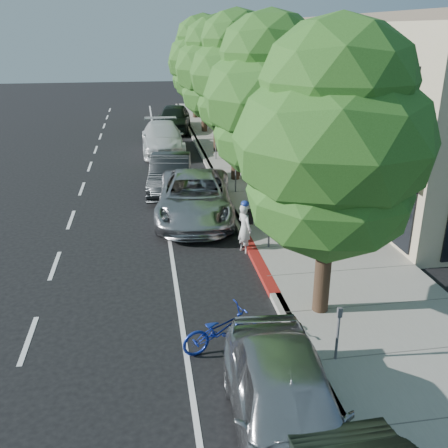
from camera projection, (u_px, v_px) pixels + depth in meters
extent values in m
plane|color=black|center=(266.00, 281.00, 14.41)|extent=(120.00, 120.00, 0.00)
cube|color=gray|center=(274.00, 191.00, 22.07)|extent=(4.60, 56.00, 0.15)
cube|color=#9E998E|center=(223.00, 194.00, 21.74)|extent=(0.30, 56.00, 0.15)
cube|color=maroon|center=(259.00, 263.00, 15.30)|extent=(0.32, 4.00, 0.15)
cube|color=#BEAB92|center=(350.00, 85.00, 31.09)|extent=(10.00, 36.00, 7.00)
cylinder|color=black|center=(323.00, 270.00, 12.24)|extent=(0.40, 0.40, 2.53)
ellipsoid|color=#255118|center=(329.00, 193.00, 11.52)|extent=(3.89, 3.89, 3.11)
ellipsoid|color=#255118|center=(333.00, 140.00, 11.07)|extent=(4.58, 4.58, 3.66)
ellipsoid|color=#255118|center=(338.00, 80.00, 10.59)|extent=(3.43, 3.43, 2.75)
cylinder|color=black|center=(266.00, 193.00, 17.73)|extent=(0.40, 0.40, 2.67)
ellipsoid|color=#255118|center=(268.00, 134.00, 16.96)|extent=(3.77, 3.77, 3.01)
ellipsoid|color=#255118|center=(269.00, 95.00, 16.49)|extent=(4.43, 4.43, 3.55)
ellipsoid|color=#255118|center=(270.00, 51.00, 15.99)|extent=(3.32, 3.32, 2.66)
cylinder|color=black|center=(235.00, 153.00, 23.22)|extent=(0.40, 0.40, 2.81)
ellipsoid|color=#255118|center=(236.00, 105.00, 22.42)|extent=(3.57, 3.57, 2.85)
ellipsoid|color=#255118|center=(236.00, 73.00, 21.92)|extent=(4.20, 4.20, 3.36)
ellipsoid|color=#255118|center=(236.00, 38.00, 21.39)|extent=(3.15, 3.15, 2.52)
cylinder|color=black|center=(217.00, 130.00, 28.76)|extent=(0.40, 0.40, 2.70)
ellipsoid|color=#255118|center=(217.00, 92.00, 27.99)|extent=(4.02, 4.02, 3.21)
ellipsoid|color=#255118|center=(217.00, 68.00, 27.51)|extent=(4.73, 4.73, 3.78)
ellipsoid|color=#255118|center=(216.00, 41.00, 27.00)|extent=(3.55, 3.55, 2.84)
cylinder|color=black|center=(204.00, 113.00, 34.26)|extent=(0.40, 0.40, 2.78)
ellipsoid|color=#255118|center=(204.00, 80.00, 33.46)|extent=(4.04, 4.04, 3.23)
ellipsoid|color=#255118|center=(203.00, 59.00, 32.97)|extent=(4.76, 4.76, 3.80)
ellipsoid|color=#255118|center=(203.00, 36.00, 32.45)|extent=(3.57, 3.57, 2.85)
cylinder|color=black|center=(195.00, 104.00, 39.84)|extent=(0.40, 0.40, 2.44)
ellipsoid|color=#255118|center=(195.00, 79.00, 39.14)|extent=(3.59, 3.59, 2.87)
ellipsoid|color=#255118|center=(194.00, 63.00, 38.71)|extent=(4.22, 4.22, 3.37)
ellipsoid|color=#255118|center=(194.00, 46.00, 38.25)|extent=(3.16, 3.16, 2.53)
imported|color=silver|center=(245.00, 228.00, 16.00)|extent=(0.60, 0.70, 1.63)
imported|color=navy|center=(221.00, 329.00, 11.21)|extent=(1.97, 1.18, 0.98)
imported|color=#B3B2B7|center=(195.00, 197.00, 18.94)|extent=(3.41, 6.31, 1.68)
imported|color=black|center=(171.00, 174.00, 22.07)|extent=(2.25, 5.04, 1.61)
imported|color=white|center=(163.00, 138.00, 29.15)|extent=(2.37, 5.83, 1.69)
imported|color=black|center=(174.00, 118.00, 35.22)|extent=(2.85, 5.58, 1.82)
imported|color=#ACACB1|center=(287.00, 405.00, 8.47)|extent=(2.24, 4.91, 1.63)
imported|color=black|center=(239.00, 160.00, 24.02)|extent=(0.88, 0.77, 1.53)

